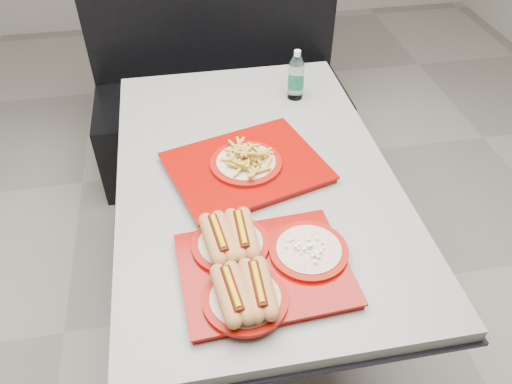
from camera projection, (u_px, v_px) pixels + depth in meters
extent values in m
plane|color=gray|center=(255.00, 304.00, 2.16)|extent=(6.00, 6.00, 0.00)
cylinder|color=black|center=(255.00, 301.00, 2.14)|extent=(0.52, 0.52, 0.05)
cylinder|color=black|center=(255.00, 245.00, 1.90)|extent=(0.11, 0.11, 0.66)
cube|color=black|center=(255.00, 181.00, 1.69)|extent=(0.92, 1.42, 0.01)
cube|color=gray|center=(255.00, 175.00, 1.67)|extent=(0.90, 1.40, 0.04)
cube|color=black|center=(223.00, 128.00, 2.75)|extent=(1.30, 0.55, 0.45)
cube|color=black|center=(212.00, 8.00, 2.54)|extent=(1.30, 0.10, 1.10)
cube|color=#860803|center=(264.00, 271.00, 1.33)|extent=(0.45, 0.36, 0.02)
cube|color=#860803|center=(264.00, 268.00, 1.32)|extent=(0.46, 0.37, 0.01)
cylinder|color=#940C04|center=(245.00, 299.00, 1.24)|extent=(0.22, 0.22, 0.01)
cylinder|color=beige|center=(245.00, 298.00, 1.23)|extent=(0.18, 0.18, 0.00)
cylinder|color=#940C04|center=(231.00, 244.00, 1.37)|extent=(0.22, 0.22, 0.01)
cylinder|color=beige|center=(230.00, 243.00, 1.37)|extent=(0.18, 0.18, 0.00)
cylinder|color=#940C04|center=(309.00, 250.00, 1.36)|extent=(0.22, 0.22, 0.01)
cylinder|color=beige|center=(309.00, 249.00, 1.35)|extent=(0.18, 0.18, 0.00)
cube|color=#860803|center=(246.00, 169.00, 1.65)|extent=(0.56, 0.49, 0.02)
cube|color=#860803|center=(246.00, 166.00, 1.64)|extent=(0.57, 0.50, 0.01)
cylinder|color=#940C04|center=(246.00, 163.00, 1.63)|extent=(0.24, 0.24, 0.01)
cylinder|color=beige|center=(246.00, 162.00, 1.63)|extent=(0.19, 0.19, 0.01)
cylinder|color=silver|center=(296.00, 81.00, 1.95)|extent=(0.06, 0.06, 0.15)
cylinder|color=#175E3E|center=(296.00, 82.00, 1.96)|extent=(0.06, 0.06, 0.04)
cone|color=silver|center=(297.00, 60.00, 1.89)|extent=(0.06, 0.06, 0.03)
cylinder|color=silver|center=(297.00, 53.00, 1.87)|extent=(0.03, 0.03, 0.02)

